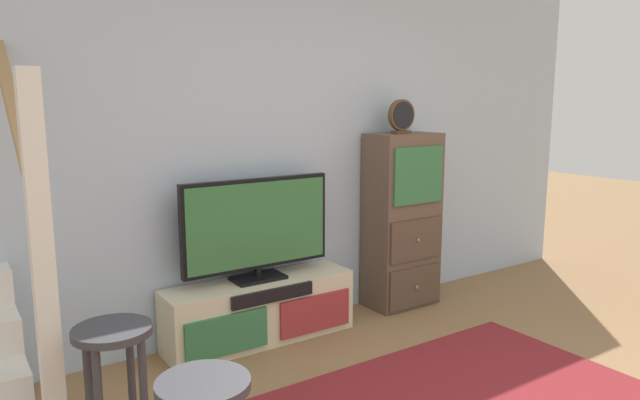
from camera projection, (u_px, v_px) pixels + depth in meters
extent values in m
cube|color=#A8BCD1|center=(277.00, 144.00, 4.21)|extent=(6.40, 0.12, 2.70)
cube|color=beige|center=(260.00, 310.00, 4.03)|extent=(1.35, 0.36, 0.44)
cube|color=#337042|center=(227.00, 335.00, 3.69)|extent=(0.57, 0.02, 0.26)
cube|color=maroon|center=(316.00, 313.00, 4.06)|extent=(0.57, 0.02, 0.26)
cube|color=black|center=(273.00, 295.00, 3.84)|extent=(0.61, 0.02, 0.09)
cube|color=black|center=(258.00, 278.00, 4.01)|extent=(0.36, 0.22, 0.02)
cylinder|color=black|center=(258.00, 272.00, 4.00)|extent=(0.05, 0.05, 0.06)
cube|color=black|center=(257.00, 224.00, 3.94)|extent=(1.09, 0.05, 0.62)
cube|color=#2D6B38|center=(259.00, 224.00, 3.92)|extent=(1.04, 0.01, 0.57)
cube|color=brown|center=(402.00, 220.00, 4.67)|extent=(0.58, 0.34, 1.41)
cube|color=#4E3C2F|center=(415.00, 287.00, 4.61)|extent=(0.53, 0.02, 0.33)
sphere|color=olive|center=(417.00, 287.00, 4.60)|extent=(0.03, 0.03, 0.03)
cube|color=#4E3C2F|center=(417.00, 240.00, 4.55)|extent=(0.53, 0.02, 0.33)
sphere|color=olive|center=(418.00, 240.00, 4.53)|extent=(0.03, 0.03, 0.03)
cube|color=#337042|center=(419.00, 175.00, 4.46)|extent=(0.49, 0.02, 0.44)
cube|color=#4C3823|center=(401.00, 132.00, 4.51)|extent=(0.14, 0.08, 0.02)
cylinder|color=brown|center=(401.00, 115.00, 4.49)|extent=(0.24, 0.04, 0.24)
cylinder|color=black|center=(404.00, 115.00, 4.46)|extent=(0.20, 0.01, 0.20)
cube|color=silver|center=(45.00, 282.00, 2.46)|extent=(0.09, 0.09, 1.80)
cube|color=#9E7547|center=(9.00, 93.00, 2.86)|extent=(0.06, 1.33, 0.99)
cylinder|color=#333338|center=(203.00, 385.00, 2.04)|extent=(0.34, 0.34, 0.03)
cylinder|color=#333338|center=(132.00, 391.00, 2.68)|extent=(0.04, 0.04, 0.67)
cylinder|color=#333338|center=(112.00, 331.00, 2.49)|extent=(0.34, 0.34, 0.03)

